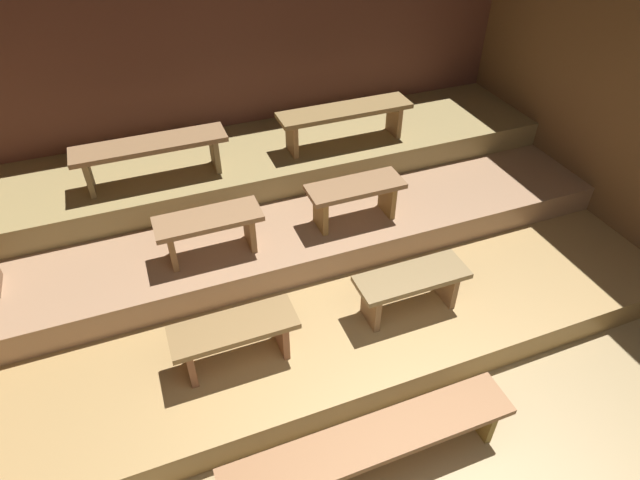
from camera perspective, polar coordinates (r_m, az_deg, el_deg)
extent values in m
cube|color=#997F53|center=(4.91, -1.73, -7.66)|extent=(7.14, 5.24, 0.08)
cube|color=brown|center=(5.99, -9.63, 16.32)|extent=(7.14, 0.06, 2.53)
cube|color=brown|center=(5.80, 29.90, 10.84)|extent=(0.06, 5.24, 2.53)
cube|color=#A5824E|center=(5.14, -3.70, -2.47)|extent=(6.34, 3.42, 0.26)
cube|color=#A47D5C|center=(5.44, -5.86, 3.63)|extent=(6.34, 2.19, 0.26)
cube|color=#96804E|center=(5.69, -7.44, 8.42)|extent=(6.34, 1.22, 0.26)
cube|color=#8F603B|center=(3.68, 5.57, -20.56)|extent=(2.00, 0.34, 0.05)
cube|color=olive|center=(4.16, 16.89, -17.38)|extent=(0.05, 0.27, 0.35)
cube|color=olive|center=(3.93, -9.24, -9.21)|extent=(0.92, 0.34, 0.05)
cube|color=#8E5A3D|center=(4.06, -13.84, -12.24)|extent=(0.05, 0.27, 0.35)
cube|color=#8E5A3D|center=(4.12, -4.19, -9.79)|extent=(0.05, 0.27, 0.35)
cube|color=olive|center=(4.31, 9.84, -3.94)|extent=(0.92, 0.34, 0.05)
cube|color=olive|center=(4.32, 5.47, -7.03)|extent=(0.05, 0.27, 0.35)
cube|color=olive|center=(4.60, 13.39, -4.59)|extent=(0.05, 0.27, 0.35)
cube|color=olive|center=(4.50, -11.91, 2.21)|extent=(0.89, 0.34, 0.05)
cube|color=olive|center=(4.60, -15.66, -0.69)|extent=(0.05, 0.27, 0.35)
cube|color=olive|center=(4.66, -7.57, 1.22)|extent=(0.05, 0.27, 0.35)
cube|color=olive|center=(4.81, 3.82, 5.72)|extent=(0.89, 0.34, 0.05)
cube|color=olive|center=(4.81, 0.06, 2.99)|extent=(0.05, 0.27, 0.35)
cube|color=olive|center=(5.05, 7.22, 4.60)|extent=(0.05, 0.27, 0.35)
cube|color=olive|center=(5.16, -17.81, 9.72)|extent=(1.39, 0.34, 0.05)
cube|color=olive|center=(5.27, -23.54, 6.39)|extent=(0.05, 0.27, 0.35)
cube|color=olive|center=(5.29, -11.23, 9.24)|extent=(0.05, 0.27, 0.35)
cube|color=olive|center=(5.55, 2.70, 13.70)|extent=(1.39, 0.34, 0.05)
cube|color=olive|center=(5.45, -3.03, 10.89)|extent=(0.05, 0.27, 0.35)
cube|color=olive|center=(5.87, 7.94, 12.73)|extent=(0.05, 0.27, 0.35)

